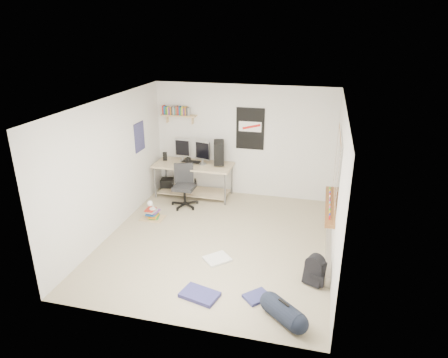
% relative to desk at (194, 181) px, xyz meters
% --- Properties ---
extents(floor, '(4.00, 4.50, 0.01)m').
position_rel_desk_xyz_m(floor, '(1.04, -1.85, -0.37)').
color(floor, gray).
rests_on(floor, ground).
extents(ceiling, '(4.00, 4.50, 0.01)m').
position_rel_desk_xyz_m(ceiling, '(1.04, -1.85, 2.14)').
color(ceiling, white).
rests_on(ceiling, ground).
extents(back_wall, '(4.00, 0.01, 2.50)m').
position_rel_desk_xyz_m(back_wall, '(1.04, 0.40, 0.89)').
color(back_wall, silver).
rests_on(back_wall, ground).
extents(left_wall, '(0.01, 4.50, 2.50)m').
position_rel_desk_xyz_m(left_wall, '(-0.96, -1.85, 0.89)').
color(left_wall, silver).
rests_on(left_wall, ground).
extents(right_wall, '(0.01, 4.50, 2.50)m').
position_rel_desk_xyz_m(right_wall, '(3.05, -1.85, 0.89)').
color(right_wall, silver).
rests_on(right_wall, ground).
extents(desk, '(1.84, 1.02, 0.79)m').
position_rel_desk_xyz_m(desk, '(0.00, 0.00, 0.00)').
color(desk, tan).
rests_on(desk, floor).
extents(monitor_left, '(0.36, 0.11, 0.39)m').
position_rel_desk_xyz_m(monitor_left, '(-0.30, 0.15, 0.63)').
color(monitor_left, '#AEAEB3').
rests_on(monitor_left, desk).
extents(monitor_right, '(0.39, 0.19, 0.41)m').
position_rel_desk_xyz_m(monitor_right, '(0.20, 0.04, 0.63)').
color(monitor_right, '#AAA9AE').
rests_on(monitor_right, desk).
extents(pc_tower, '(0.33, 0.50, 0.48)m').
position_rel_desk_xyz_m(pc_tower, '(0.55, 0.15, 0.67)').
color(pc_tower, black).
rests_on(pc_tower, desk).
extents(keyboard, '(0.42, 0.17, 0.02)m').
position_rel_desk_xyz_m(keyboard, '(-0.07, 0.04, 0.44)').
color(keyboard, black).
rests_on(keyboard, desk).
extents(speaker_left, '(0.12, 0.12, 0.18)m').
position_rel_desk_xyz_m(speaker_left, '(-0.68, 0.02, 0.52)').
color(speaker_left, black).
rests_on(speaker_left, desk).
extents(speaker_right, '(0.11, 0.11, 0.17)m').
position_rel_desk_xyz_m(speaker_right, '(-0.06, -0.17, 0.51)').
color(speaker_right, black).
rests_on(speaker_right, desk).
extents(office_chair, '(0.77, 0.77, 0.92)m').
position_rel_desk_xyz_m(office_chair, '(-0.02, -0.58, 0.12)').
color(office_chair, '#232325').
rests_on(office_chair, floor).
extents(wall_shelf, '(0.80, 0.22, 0.24)m').
position_rel_desk_xyz_m(wall_shelf, '(-0.41, 0.29, 1.42)').
color(wall_shelf, tan).
rests_on(wall_shelf, back_wall).
extents(poster_back_wall, '(0.62, 0.03, 0.92)m').
position_rel_desk_xyz_m(poster_back_wall, '(1.19, 0.38, 1.19)').
color(poster_back_wall, black).
rests_on(poster_back_wall, back_wall).
extents(poster_left_wall, '(0.02, 0.42, 0.60)m').
position_rel_desk_xyz_m(poster_left_wall, '(-0.94, -0.65, 1.14)').
color(poster_left_wall, navy).
rests_on(poster_left_wall, left_wall).
extents(window, '(0.10, 1.50, 1.26)m').
position_rel_desk_xyz_m(window, '(2.99, -1.55, 1.08)').
color(window, brown).
rests_on(window, right_wall).
extents(baseboard_heater, '(0.08, 2.50, 0.18)m').
position_rel_desk_xyz_m(baseboard_heater, '(3.00, -1.55, -0.28)').
color(baseboard_heater, '#B7B2A8').
rests_on(baseboard_heater, floor).
extents(backpack, '(0.35, 0.32, 0.38)m').
position_rel_desk_xyz_m(backpack, '(2.79, -2.74, -0.16)').
color(backpack, black).
rests_on(backpack, floor).
extents(duffel_bag, '(0.39, 0.39, 0.55)m').
position_rel_desk_xyz_m(duffel_bag, '(2.43, -3.67, -0.22)').
color(duffel_bag, black).
rests_on(duffel_bag, floor).
extents(tshirt, '(0.53, 0.53, 0.04)m').
position_rel_desk_xyz_m(tshirt, '(1.21, -2.47, -0.34)').
color(tshirt, silver).
rests_on(tshirt, floor).
extents(jeans_a, '(0.60, 0.46, 0.06)m').
position_rel_desk_xyz_m(jeans_a, '(1.21, -3.46, -0.33)').
color(jeans_a, navy).
rests_on(jeans_a, floor).
extents(jeans_b, '(0.44, 0.44, 0.04)m').
position_rel_desk_xyz_m(jeans_b, '(2.02, -3.29, -0.34)').
color(jeans_b, navy).
rests_on(jeans_b, floor).
extents(book_stack, '(0.45, 0.38, 0.29)m').
position_rel_desk_xyz_m(book_stack, '(-0.46, -1.31, -0.21)').
color(book_stack, brown).
rests_on(book_stack, floor).
extents(desk_lamp, '(0.19, 0.24, 0.21)m').
position_rel_desk_xyz_m(desk_lamp, '(-0.44, -1.33, 0.02)').
color(desk_lamp, silver).
rests_on(desk_lamp, book_stack).
extents(subwoofer, '(0.32, 0.32, 0.31)m').
position_rel_desk_xyz_m(subwoofer, '(-0.71, 0.11, -0.22)').
color(subwoofer, black).
rests_on(subwoofer, floor).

